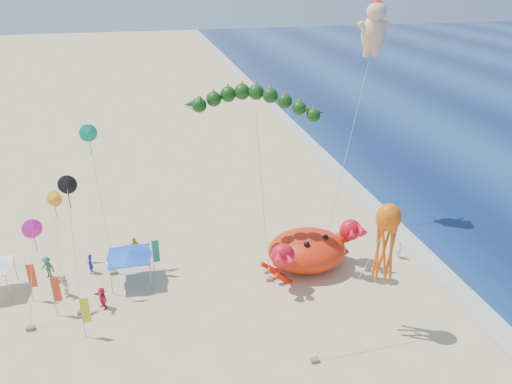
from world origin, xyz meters
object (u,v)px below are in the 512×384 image
(crab_inflatable, at_px, (307,249))
(cherub_kite, at_px, (374,27))
(octopus_kite, at_px, (386,237))
(dragon_kite, at_px, (254,106))
(canopy_blue, at_px, (129,254))

(crab_inflatable, relative_size, cherub_kite, 0.44)
(cherub_kite, bearing_deg, octopus_kite, -109.58)
(dragon_kite, distance_m, canopy_blue, 14.41)
(dragon_kite, relative_size, cherub_kite, 0.72)
(crab_inflatable, xyz_separation_m, dragon_kite, (-4.00, 1.49, 11.44))
(dragon_kite, height_order, canopy_blue, dragon_kite)
(octopus_kite, distance_m, canopy_blue, 18.88)
(dragon_kite, height_order, cherub_kite, cherub_kite)
(dragon_kite, xyz_separation_m, canopy_blue, (-9.71, -0.28, -10.65))
(dragon_kite, distance_m, cherub_kite, 14.31)
(crab_inflatable, bearing_deg, cherub_kite, 45.93)
(crab_inflatable, height_order, octopus_kite, octopus_kite)
(cherub_kite, relative_size, octopus_kite, 2.14)
(octopus_kite, height_order, canopy_blue, octopus_kite)
(crab_inflatable, bearing_deg, canopy_blue, 174.94)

